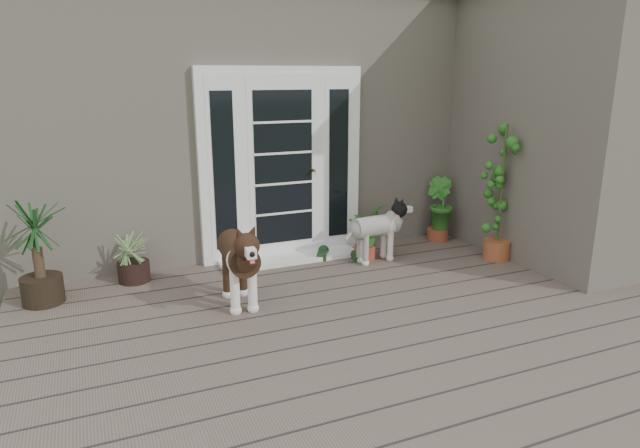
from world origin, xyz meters
name	(u,v)px	position (x,y,z in m)	size (l,w,h in m)	color
deck	(394,334)	(0.00, 0.40, 0.06)	(6.20, 4.60, 0.12)	#6B5B4C
house_main	(248,119)	(0.00, 4.65, 1.55)	(7.40, 4.00, 3.10)	#665E54
house_wing	(568,131)	(2.90, 1.50, 1.55)	(1.60, 2.40, 3.10)	#665E54
door_unit	(282,165)	(-0.20, 2.60, 1.19)	(1.90, 0.14, 2.15)	white
door_step	(290,258)	(-0.20, 2.40, 0.14)	(1.60, 0.40, 0.05)	white
brindle_dog	(239,267)	(-1.06, 1.39, 0.49)	(0.38, 0.88, 0.73)	#3E2616
white_dog	(376,235)	(0.68, 1.98, 0.42)	(0.31, 0.73, 0.61)	silver
spider_plant	(133,255)	(-1.90, 2.40, 0.40)	(0.53, 0.53, 0.57)	#889E61
yucca	(37,251)	(-2.74, 2.14, 0.63)	(0.71, 0.71, 1.02)	black
herb_a	(365,236)	(0.63, 2.12, 0.39)	(0.42, 0.42, 0.53)	#1C5D1A
herb_b	(438,218)	(1.82, 2.40, 0.42)	(0.40, 0.40, 0.60)	#235719
herb_c	(466,219)	(2.25, 2.40, 0.36)	(0.31, 0.31, 0.48)	#1C5A19
sapling	(501,191)	(2.00, 1.50, 0.92)	(0.47, 0.47, 1.60)	#225919
clog_left	(356,256)	(0.51, 2.11, 0.16)	(0.12, 0.26, 0.08)	#163918
clog_right	(323,253)	(0.18, 2.33, 0.17)	(0.15, 0.33, 0.10)	black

